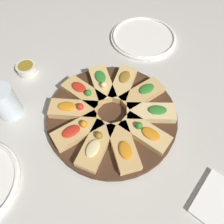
{
  "coord_description": "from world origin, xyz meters",
  "views": [
    {
      "loc": [
        -0.17,
        -0.3,
        0.56
      ],
      "look_at": [
        0.0,
        0.0,
        0.03
      ],
      "focal_mm": 35.0,
      "sensor_mm": 36.0,
      "label": 1
    }
  ],
  "objects_px": {
    "plate_right": "(144,37)",
    "dipping_bowl": "(27,68)",
    "serving_board": "(112,116)",
    "napkin_stack": "(221,204)",
    "water_glass": "(5,102)"
  },
  "relations": [
    {
      "from": "plate_right",
      "to": "dipping_bowl",
      "type": "distance_m",
      "value": 0.45
    },
    {
      "from": "serving_board",
      "to": "plate_right",
      "type": "bearing_deg",
      "value": 41.82
    },
    {
      "from": "serving_board",
      "to": "napkin_stack",
      "type": "xyz_separation_m",
      "value": [
        0.11,
        -0.34,
        -0.01
      ]
    },
    {
      "from": "serving_board",
      "to": "plate_right",
      "type": "relative_size",
      "value": 1.49
    },
    {
      "from": "dipping_bowl",
      "to": "serving_board",
      "type": "bearing_deg",
      "value": -62.37
    },
    {
      "from": "serving_board",
      "to": "dipping_bowl",
      "type": "xyz_separation_m",
      "value": [
        -0.16,
        0.31,
        0.01
      ]
    },
    {
      "from": "plate_right",
      "to": "water_glass",
      "type": "height_order",
      "value": "water_glass"
    },
    {
      "from": "napkin_stack",
      "to": "water_glass",
      "type": "bearing_deg",
      "value": 125.35
    },
    {
      "from": "plate_right",
      "to": "dipping_bowl",
      "type": "height_order",
      "value": "dipping_bowl"
    },
    {
      "from": "water_glass",
      "to": "dipping_bowl",
      "type": "height_order",
      "value": "water_glass"
    },
    {
      "from": "water_glass",
      "to": "dipping_bowl",
      "type": "distance_m",
      "value": 0.17
    },
    {
      "from": "plate_right",
      "to": "water_glass",
      "type": "xyz_separation_m",
      "value": [
        -0.55,
        -0.09,
        0.04
      ]
    },
    {
      "from": "plate_right",
      "to": "serving_board",
      "type": "bearing_deg",
      "value": -138.18
    },
    {
      "from": "serving_board",
      "to": "plate_right",
      "type": "distance_m",
      "value": 0.39
    },
    {
      "from": "serving_board",
      "to": "napkin_stack",
      "type": "distance_m",
      "value": 0.36
    }
  ]
}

